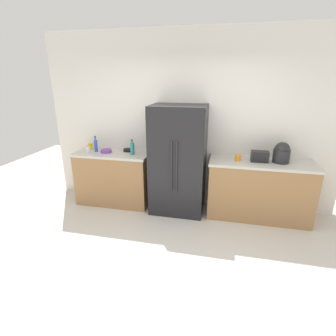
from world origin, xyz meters
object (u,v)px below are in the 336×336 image
(rice_cooker, at_px, (282,153))
(bowl_b, at_px, (106,151))
(cup_a, at_px, (90,146))
(refrigerator, at_px, (178,160))
(cup_b, at_px, (238,158))
(bottle_a, at_px, (132,148))
(bowl_a, at_px, (128,150))
(bottle_b, at_px, (96,145))
(toaster, at_px, (260,156))
(cup_c, at_px, (88,150))

(rice_cooker, bearing_deg, bowl_b, -178.63)
(rice_cooker, distance_m, cup_a, 3.18)
(refrigerator, height_order, cup_a, refrigerator)
(refrigerator, height_order, cup_b, refrigerator)
(cup_a, bearing_deg, bottle_a, -10.24)
(bowl_a, height_order, bowl_b, bowl_b)
(bottle_b, relative_size, bowl_a, 1.86)
(refrigerator, bearing_deg, cup_a, 174.95)
(refrigerator, bearing_deg, bottle_b, 178.91)
(toaster, bearing_deg, cup_c, -177.96)
(bowl_a, bearing_deg, toaster, -2.99)
(bottle_a, xyz_separation_m, bottle_b, (-0.68, 0.04, 0.01))
(cup_b, relative_size, bowl_a, 0.68)
(bowl_a, bearing_deg, bottle_b, -165.91)
(toaster, bearing_deg, refrigerator, -177.90)
(cup_a, bearing_deg, refrigerator, -5.05)
(toaster, distance_m, bowl_b, 2.50)
(rice_cooker, relative_size, cup_a, 2.88)
(refrigerator, distance_m, bowl_b, 1.26)
(bottle_a, distance_m, cup_a, 0.86)
(bowl_b, bearing_deg, refrigerator, -0.42)
(refrigerator, relative_size, cup_a, 16.12)
(bottle_b, xyz_separation_m, cup_b, (2.38, -0.01, -0.06))
(cup_a, distance_m, bowl_b, 0.39)
(cup_a, xyz_separation_m, cup_c, (0.06, -0.20, -0.01))
(rice_cooker, height_order, bowl_a, rice_cooker)
(refrigerator, relative_size, toaster, 6.82)
(rice_cooker, xyz_separation_m, cup_b, (-0.63, -0.06, -0.10))
(cup_b, xyz_separation_m, bowl_a, (-1.86, 0.14, -0.03))
(toaster, bearing_deg, cup_a, 178.05)
(bottle_b, distance_m, cup_c, 0.16)
(toaster, xyz_separation_m, bowl_b, (-2.50, -0.04, -0.06))
(rice_cooker, height_order, bowl_b, rice_cooker)
(refrigerator, bearing_deg, cup_c, -178.01)
(cup_a, bearing_deg, toaster, -1.95)
(refrigerator, bearing_deg, rice_cooker, 2.80)
(toaster, relative_size, bowl_b, 1.44)
(cup_a, bearing_deg, cup_c, -74.45)
(toaster, distance_m, cup_b, 0.32)
(cup_b, bearing_deg, toaster, 4.70)
(rice_cooker, relative_size, cup_b, 3.15)
(rice_cooker, relative_size, bottle_a, 1.24)
(bottle_b, relative_size, cup_a, 2.51)
(refrigerator, bearing_deg, bottle_a, -179.26)
(bottle_a, bearing_deg, cup_a, 169.76)
(rice_cooker, distance_m, bottle_a, 2.34)
(refrigerator, height_order, bottle_b, refrigerator)
(rice_cooker, xyz_separation_m, bottle_b, (-3.01, -0.05, -0.04))
(cup_a, height_order, cup_c, cup_a)
(bottle_a, height_order, bowl_a, bottle_a)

